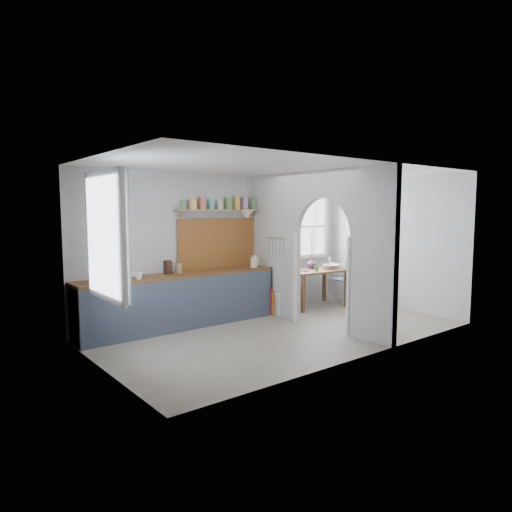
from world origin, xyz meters
TOP-DOWN VIEW (x-y plane):
  - floor at (0.00, 0.00)m, footprint 5.80×3.20m
  - ceiling at (0.00, 0.00)m, footprint 5.80×3.20m
  - walls at (0.00, 0.00)m, footprint 5.81×3.21m
  - partition at (0.70, 0.06)m, footprint 0.12×3.20m
  - kitchen_window at (-2.87, 0.00)m, footprint 0.10×1.16m
  - nook_window at (1.80, 1.56)m, footprint 1.76×0.10m
  - counter at (-1.13, 1.33)m, footprint 3.50×0.60m
  - sink at (-2.43, 1.30)m, footprint 0.40×0.40m
  - backsplash at (-0.20, 1.58)m, footprint 1.65×0.03m
  - shelf at (-0.20, 1.49)m, footprint 1.75×0.20m
  - pendant_lamp at (0.15, 1.15)m, footprint 0.26×0.26m
  - utensil_rail at (0.61, 0.90)m, footprint 0.02×0.50m
  - dining_table at (1.79, 1.05)m, footprint 1.30×0.95m
  - chair_left at (0.83, 1.01)m, footprint 0.41×0.41m
  - chair_right at (2.63, 1.04)m, footprint 0.45×0.45m
  - kettle at (0.34, 1.19)m, footprint 0.20×0.17m
  - mug_a at (-1.93, 1.14)m, footprint 0.13×0.13m
  - mug_b at (-1.88, 1.42)m, footprint 0.15×0.15m
  - knife_block at (-1.32, 1.38)m, footprint 0.11×0.15m
  - jar at (-1.07, 1.45)m, footprint 0.11×0.11m
  - towel_magenta at (0.58, 0.98)m, footprint 0.02×0.03m
  - towel_orange at (0.58, 0.94)m, footprint 0.02×0.03m
  - bowl at (2.15, 0.95)m, footprint 0.43×0.43m
  - table_cup at (1.70, 0.91)m, footprint 0.13×0.13m
  - plate at (1.47, 1.01)m, footprint 0.18×0.18m
  - vase at (1.90, 1.24)m, footprint 0.23×0.23m

SIDE VIEW (x-z plane):
  - floor at x=0.00m, z-range -0.01..0.01m
  - towel_orange at x=0.58m, z-range 0.01..0.49m
  - towel_magenta at x=0.58m, z-range 0.02..0.53m
  - dining_table at x=1.79m, z-range 0.00..0.76m
  - chair_left at x=0.83m, z-range 0.00..0.89m
  - counter at x=-1.13m, z-range 0.01..0.91m
  - chair_right at x=2.63m, z-range 0.00..0.94m
  - plate at x=1.47m, z-range 0.76..0.77m
  - bowl at x=2.15m, z-range 0.76..0.84m
  - table_cup at x=1.70m, z-range 0.76..0.85m
  - vase at x=1.90m, z-range 0.76..0.98m
  - sink at x=-2.43m, z-range 0.88..0.90m
  - mug_b at x=-1.88m, z-range 0.90..1.00m
  - mug_a at x=-1.93m, z-range 0.90..1.01m
  - jar at x=-1.07m, z-range 0.90..1.05m
  - kettle at x=0.34m, z-range 0.90..1.11m
  - knife_block at x=-1.32m, z-range 0.90..1.13m
  - walls at x=0.00m, z-range 0.00..2.60m
  - backsplash at x=-0.20m, z-range 0.90..1.80m
  - utensil_rail at x=0.61m, z-range 1.44..1.46m
  - partition at x=0.70m, z-range 0.15..2.75m
  - nook_window at x=1.80m, z-range 0.95..2.25m
  - kitchen_window at x=-2.87m, z-range 0.90..2.40m
  - pendant_lamp at x=0.15m, z-range 1.80..1.96m
  - shelf at x=-0.20m, z-range 1.90..2.11m
  - ceiling at x=0.00m, z-range 2.60..2.60m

